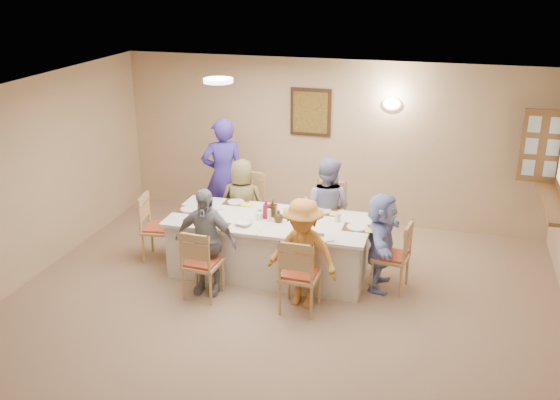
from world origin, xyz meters
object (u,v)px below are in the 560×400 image
(chair_back_right, at_px, (328,220))
(dining_table, at_px, (270,246))
(chair_back_left, at_px, (245,210))
(chair_front_left, at_px, (202,262))
(chair_right_end, at_px, (391,255))
(diner_back_right, at_px, (327,208))
(chair_front_right, at_px, (300,273))
(chair_left_end, at_px, (159,227))
(diner_right_end, at_px, (381,241))
(caregiver, at_px, (223,176))
(diner_front_left, at_px, (205,241))
(diner_front_right, at_px, (303,253))
(diner_back_left, at_px, (242,204))
(condiment_ketchup, at_px, (266,209))

(chair_back_right, bearing_deg, dining_table, -127.52)
(chair_back_left, distance_m, chair_front_left, 1.60)
(chair_front_left, relative_size, chair_right_end, 1.01)
(dining_table, height_order, diner_back_right, diner_back_right)
(chair_front_right, xyz_separation_m, chair_left_end, (-2.15, 0.80, -0.01))
(dining_table, xyz_separation_m, chair_back_right, (0.60, 0.80, 0.12))
(chair_right_end, bearing_deg, diner_right_end, -82.09)
(chair_back_left, height_order, chair_left_end, chair_back_left)
(dining_table, bearing_deg, chair_back_left, 126.87)
(chair_left_end, distance_m, caregiver, 1.32)
(chair_back_left, xyz_separation_m, diner_back_right, (1.20, -0.12, 0.19))
(chair_front_right, bearing_deg, chair_back_left, -51.78)
(diner_front_left, bearing_deg, diner_right_end, 19.90)
(chair_left_end, relative_size, diner_front_right, 0.69)
(chair_front_right, distance_m, chair_right_end, 1.24)
(chair_back_left, bearing_deg, diner_back_left, -84.63)
(diner_back_right, relative_size, diner_right_end, 1.14)
(chair_back_left, xyz_separation_m, diner_back_left, (0.00, -0.12, 0.13))
(condiment_ketchup, bearing_deg, chair_front_right, -51.40)
(chair_right_end, height_order, caregiver, caregiver)
(chair_back_left, height_order, caregiver, caregiver)
(dining_table, relative_size, chair_left_end, 2.78)
(chair_front_right, height_order, chair_right_end, chair_front_right)
(chair_back_left, xyz_separation_m, diner_front_left, (0.00, -1.48, 0.16))
(diner_back_left, distance_m, condiment_ketchup, 0.90)
(chair_front_right, bearing_deg, chair_back_right, -88.65)
(diner_front_left, bearing_deg, chair_back_right, 52.26)
(diner_back_left, xyz_separation_m, diner_front_left, (0.00, -1.36, 0.02))
(dining_table, bearing_deg, chair_left_end, 180.00)
(chair_back_left, xyz_separation_m, chair_back_right, (1.20, 0.00, -0.02))
(chair_right_end, bearing_deg, condiment_ketchup, -82.39)
(dining_table, xyz_separation_m, chair_front_right, (0.60, -0.80, 0.09))
(chair_back_left, bearing_deg, chair_left_end, -134.52)
(chair_left_end, distance_m, diner_front_right, 2.26)
(chair_front_left, distance_m, chair_right_end, 2.29)
(chair_back_right, height_order, condiment_ketchup, condiment_ketchup)
(diner_back_left, bearing_deg, diner_right_end, 153.55)
(diner_back_right, relative_size, caregiver, 0.82)
(chair_back_left, relative_size, diner_back_right, 0.73)
(chair_back_left, relative_size, chair_front_left, 1.14)
(chair_right_end, bearing_deg, chair_front_right, -41.99)
(condiment_ketchup, bearing_deg, dining_table, -10.37)
(diner_back_left, relative_size, condiment_ketchup, 5.13)
(diner_front_right, bearing_deg, dining_table, 140.95)
(diner_right_end, bearing_deg, diner_back_left, 69.96)
(diner_back_left, bearing_deg, diner_front_right, 123.58)
(diner_right_end, bearing_deg, chair_left_end, 88.57)
(diner_front_left, bearing_deg, chair_back_left, 91.29)
(chair_front_right, relative_size, diner_back_left, 0.72)
(diner_right_end, bearing_deg, chair_front_right, 132.86)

